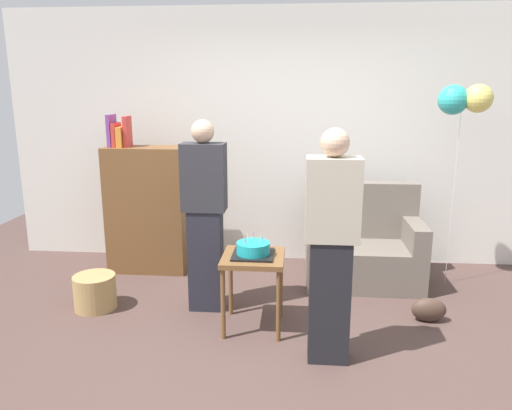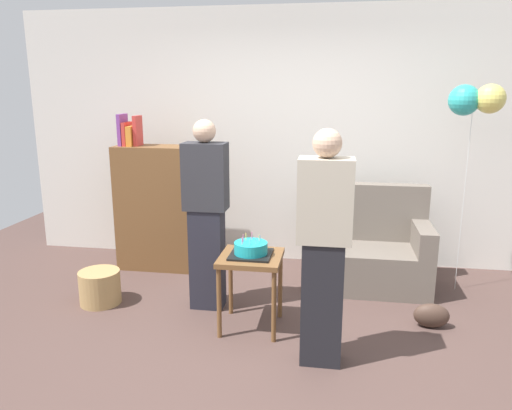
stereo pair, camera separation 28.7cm
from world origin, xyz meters
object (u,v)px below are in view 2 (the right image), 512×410
(side_table, at_px, (251,267))
(birthday_cake, at_px, (251,249))
(handbag, at_px, (431,316))
(balloon_bunch, at_px, (476,100))
(person_blowing_candles, at_px, (206,215))
(wicker_basket, at_px, (100,287))
(bookshelf, at_px, (156,206))
(couch, at_px, (370,251))
(person_holding_cake, at_px, (324,248))

(side_table, distance_m, birthday_cake, 0.14)
(handbag, bearing_deg, balloon_bunch, 65.12)
(person_blowing_candles, xyz_separation_m, wicker_basket, (-0.97, -0.10, -0.68))
(handbag, relative_size, balloon_bunch, 0.15)
(bookshelf, relative_size, person_blowing_candles, 0.99)
(birthday_cake, xyz_separation_m, balloon_bunch, (1.81, 1.04, 1.12))
(couch, bearing_deg, person_holding_cake, -105.58)
(couch, height_order, side_table, couch)
(bookshelf, distance_m, handbag, 2.88)
(side_table, xyz_separation_m, person_holding_cake, (0.57, -0.42, 0.32))
(couch, xyz_separation_m, balloon_bunch, (0.83, -0.02, 1.44))
(side_table, height_order, person_holding_cake, person_holding_cake)
(birthday_cake, bearing_deg, wicker_basket, 170.96)
(bookshelf, bearing_deg, birthday_cake, -44.37)
(person_holding_cake, relative_size, handbag, 5.82)
(side_table, xyz_separation_m, handbag, (1.43, 0.22, -0.41))
(person_blowing_candles, bearing_deg, side_table, -30.84)
(couch, xyz_separation_m, person_blowing_candles, (-1.42, -0.74, 0.49))
(bookshelf, xyz_separation_m, birthday_cake, (1.22, -1.19, -0.01))
(person_blowing_candles, bearing_deg, couch, 33.01)
(person_blowing_candles, xyz_separation_m, balloon_bunch, (2.25, 0.72, 0.94))
(wicker_basket, xyz_separation_m, balloon_bunch, (3.21, 0.82, 1.63))
(side_table, height_order, birthday_cake, birthday_cake)
(couch, height_order, bookshelf, bookshelf)
(couch, xyz_separation_m, handbag, (0.45, -0.84, -0.24))
(balloon_bunch, bearing_deg, birthday_cake, -150.03)
(bookshelf, bearing_deg, couch, -3.36)
(wicker_basket, bearing_deg, bookshelf, 79.14)
(balloon_bunch, bearing_deg, person_holding_cake, -130.24)
(side_table, height_order, person_blowing_candles, person_blowing_candles)
(handbag, bearing_deg, wicker_basket, 179.98)
(wicker_basket, bearing_deg, couch, 19.36)
(person_holding_cake, bearing_deg, bookshelf, -33.43)
(couch, distance_m, balloon_bunch, 1.66)
(person_holding_cake, xyz_separation_m, wicker_basket, (-1.97, 0.65, -0.68))
(balloon_bunch, bearing_deg, wicker_basket, -165.67)
(birthday_cake, relative_size, wicker_basket, 0.89)
(wicker_basket, bearing_deg, handbag, -0.02)
(couch, height_order, handbag, couch)
(person_blowing_candles, bearing_deg, balloon_bunch, 23.32)
(birthday_cake, relative_size, person_holding_cake, 0.20)
(handbag, bearing_deg, couch, 118.05)
(birthday_cake, xyz_separation_m, handbag, (1.43, 0.22, -0.56))
(couch, relative_size, person_holding_cake, 0.67)
(bookshelf, distance_m, birthday_cake, 1.70)
(couch, height_order, person_holding_cake, person_holding_cake)
(birthday_cake, xyz_separation_m, person_holding_cake, (0.57, -0.42, 0.18))
(side_table, bearing_deg, couch, 47.21)
(birthday_cake, height_order, person_holding_cake, person_holding_cake)
(person_holding_cake, bearing_deg, couch, -96.90)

